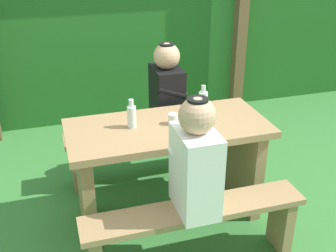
% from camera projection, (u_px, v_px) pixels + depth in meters
% --- Properties ---
extents(ground_plane, '(12.00, 12.00, 0.00)m').
position_uv_depth(ground_plane, '(168.00, 213.00, 3.23)').
color(ground_plane, '#387937').
extents(hedge_backdrop, '(6.40, 0.70, 1.74)m').
position_uv_depth(hedge_backdrop, '(112.00, 35.00, 4.74)').
color(hedge_backdrop, '#215D20').
rests_on(hedge_backdrop, ground_plane).
extents(pergola_post_right, '(0.12, 0.12, 2.02)m').
position_uv_depth(pergola_post_right, '(241.00, 24.00, 4.59)').
color(pergola_post_right, brown).
rests_on(pergola_post_right, ground_plane).
extents(picnic_table, '(1.40, 0.64, 0.75)m').
position_uv_depth(picnic_table, '(168.00, 155.00, 3.01)').
color(picnic_table, '#9E7A51').
rests_on(picnic_table, ground_plane).
extents(bench_near, '(1.40, 0.24, 0.45)m').
position_uv_depth(bench_near, '(194.00, 225.00, 2.60)').
color(bench_near, '#9E7A51').
rests_on(bench_near, ground_plane).
extents(bench_far, '(1.40, 0.24, 0.45)m').
position_uv_depth(bench_far, '(149.00, 143.00, 3.58)').
color(bench_far, '#9E7A51').
rests_on(bench_far, ground_plane).
extents(person_white_shirt, '(0.25, 0.35, 0.72)m').
position_uv_depth(person_white_shirt, '(196.00, 161.00, 2.40)').
color(person_white_shirt, white).
rests_on(person_white_shirt, bench_near).
extents(person_black_coat, '(0.25, 0.35, 0.72)m').
position_uv_depth(person_black_coat, '(167.00, 90.00, 3.41)').
color(person_black_coat, black).
rests_on(person_black_coat, bench_far).
extents(drinking_glass, '(0.07, 0.07, 0.08)m').
position_uv_depth(drinking_glass, '(173.00, 119.00, 2.91)').
color(drinking_glass, silver).
rests_on(drinking_glass, picnic_table).
extents(bottle_left, '(0.07, 0.07, 0.23)m').
position_uv_depth(bottle_left, '(203.00, 103.00, 3.00)').
color(bottle_left, silver).
rests_on(bottle_left, picnic_table).
extents(bottle_right, '(0.06, 0.06, 0.20)m').
position_uv_depth(bottle_right, '(132.00, 116.00, 2.84)').
color(bottle_right, silver).
rests_on(bottle_right, picnic_table).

